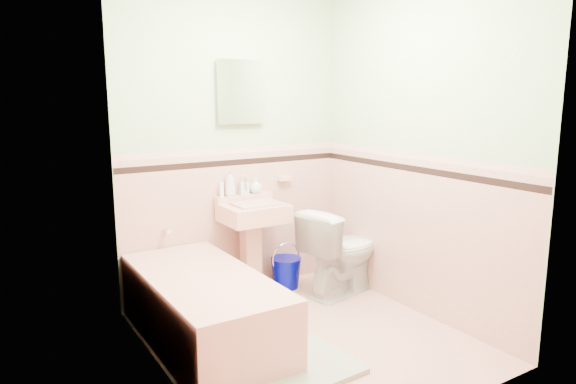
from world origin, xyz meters
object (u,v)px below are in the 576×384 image
toilet (341,251)px  bucket (286,273)px  shoe (266,365)px  sink (254,251)px  soap_bottle_mid (244,185)px  soap_bottle_left (230,183)px  soap_bottle_right (256,185)px  bathtub (204,310)px  medicine_cabinet (240,92)px

toilet → bucket: size_ratio=2.78×
toilet → shoe: bearing=112.7°
sink → soap_bottle_mid: soap_bottle_mid is taller
soap_bottle_left → toilet: size_ratio=0.29×
soap_bottle_right → toilet: soap_bottle_right is taller
bathtub → soap_bottle_left: size_ratio=6.88×
sink → soap_bottle_mid: (0.00, 0.18, 0.53)m
sink → bucket: size_ratio=2.97×
medicine_cabinet → toilet: medicine_cabinet is taller
toilet → soap_bottle_left: bearing=46.2°
bathtub → soap_bottle_mid: 1.21m
medicine_cabinet → toilet: bearing=-38.2°
medicine_cabinet → bucket: 1.61m
toilet → sink: bearing=52.9°
soap_bottle_left → soap_bottle_right: size_ratio=1.64×
soap_bottle_mid → bucket: size_ratio=0.61×
soap_bottle_mid → shoe: soap_bottle_mid is taller
bathtub → bucket: bathtub is taller
bathtub → shoe: 0.65m
soap_bottle_right → bucket: soap_bottle_right is taller
soap_bottle_mid → toilet: 1.00m
sink → soap_bottle_mid: size_ratio=4.89×
shoe → medicine_cabinet: bearing=71.1°
medicine_cabinet → soap_bottle_left: 0.75m
toilet → soap_bottle_mid: bearing=41.4°
sink → bucket: bearing=7.5°
toilet → shoe: (-1.21, -0.83, -0.31)m
sink → shoe: size_ratio=4.74×
soap_bottle_mid → toilet: size_ratio=0.22×
bathtub → medicine_cabinet: bearing=47.4°
soap_bottle_left → bathtub: bearing=-128.1°
bucket → soap_bottle_mid: bearing=158.0°
soap_bottle_mid → soap_bottle_right: 0.11m
medicine_cabinet → soap_bottle_right: size_ratio=3.80×
bucket → bathtub: bearing=-150.6°
sink → soap_bottle_right: bearing=57.0°
toilet → shoe: size_ratio=4.45×
soap_bottle_left → toilet: (0.79, -0.50, -0.59)m
soap_bottle_right → toilet: size_ratio=0.18×
soap_bottle_right → toilet: (0.55, -0.50, -0.54)m
soap_bottle_left → bucket: 0.96m
bathtub → shoe: bathtub is taller
medicine_cabinet → soap_bottle_right: bearing=-14.4°
soap_bottle_right → bucket: (0.22, -0.14, -0.78)m
soap_bottle_right → soap_bottle_left: bearing=180.0°
soap_bottle_left → soap_bottle_mid: soap_bottle_left is taller
toilet → shoe: toilet is taller
medicine_cabinet → soap_bottle_mid: (0.00, -0.03, -0.77)m
medicine_cabinet → shoe: (-0.54, -1.36, -1.63)m
sink → medicine_cabinet: medicine_cabinet is taller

